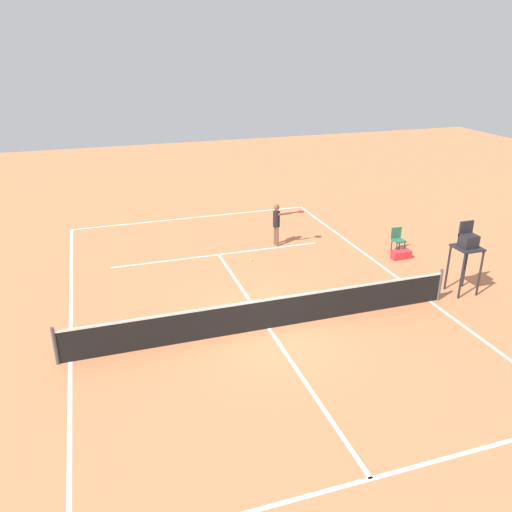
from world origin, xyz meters
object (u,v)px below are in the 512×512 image
at_px(player_serving, 278,221).
at_px(umpire_chair, 467,247).
at_px(courtside_chair_mid, 398,239).
at_px(tennis_ball, 251,260).
at_px(equipment_bag, 401,255).

relative_size(player_serving, umpire_chair, 0.71).
distance_m(player_serving, courtside_chair_mid, 4.75).
height_order(player_serving, tennis_ball, player_serving).
bearing_deg(umpire_chair, player_serving, -53.99).
bearing_deg(tennis_ball, player_serving, -140.77).
bearing_deg(equipment_bag, umpire_chair, 94.95).
bearing_deg(player_serving, tennis_ball, -54.90).
distance_m(umpire_chair, equipment_bag, 3.42).
distance_m(player_serving, tennis_ball, 2.18).
relative_size(umpire_chair, courtside_chair_mid, 2.54).
relative_size(player_serving, courtside_chair_mid, 1.81).
height_order(courtside_chair_mid, equipment_bag, courtside_chair_mid).
height_order(umpire_chair, courtside_chair_mid, umpire_chair).
bearing_deg(tennis_ball, umpire_chair, 141.20).
xyz_separation_m(tennis_ball, equipment_bag, (-5.50, 1.55, 0.12)).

